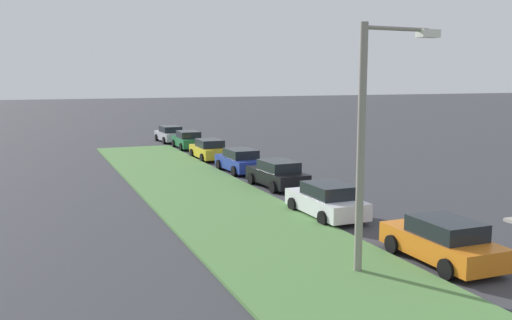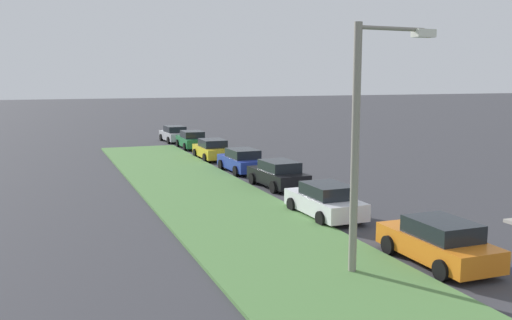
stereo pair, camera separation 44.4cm
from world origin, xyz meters
TOP-DOWN VIEW (x-y plane):
  - grass_median at (10.00, 7.21)m, footprint 60.00×6.00m
  - parked_car_orange at (6.69, 3.03)m, footprint 4.31×2.03m
  - parked_car_white at (13.35, 3.58)m, footprint 4.34×2.09m
  - parked_car_black at (20.11, 2.88)m, footprint 4.40×2.21m
  - parked_car_blue at (25.47, 3.06)m, footprint 4.36×2.13m
  - parked_car_yellow at (31.44, 3.25)m, footprint 4.30×2.02m
  - parked_car_green at (38.04, 3.05)m, footprint 4.33×2.07m
  - parked_car_silver at (43.25, 3.36)m, footprint 4.38×2.17m
  - streetlight at (6.83, 5.75)m, footprint 0.52×2.88m

SIDE VIEW (x-z plane):
  - grass_median at x=10.00m, z-range 0.00..0.12m
  - parked_car_orange at x=6.69m, z-range -0.02..1.45m
  - parked_car_white at x=13.35m, z-range -0.02..1.45m
  - parked_car_black at x=20.11m, z-range -0.02..1.45m
  - parked_car_blue at x=25.47m, z-range -0.02..1.45m
  - parked_car_yellow at x=31.44m, z-range -0.02..1.45m
  - parked_car_green at x=38.04m, z-range -0.02..1.45m
  - parked_car_silver at x=43.25m, z-range -0.02..1.45m
  - streetlight at x=6.83m, z-range 0.64..8.14m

